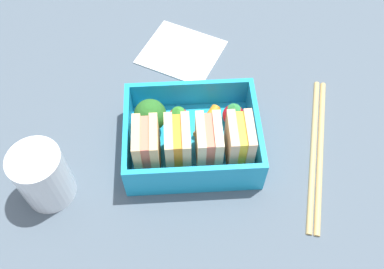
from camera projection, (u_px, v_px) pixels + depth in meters
The scene contains 14 objects.
ground_plane at pixel (192, 151), 52.40cm from camera, with size 120.00×120.00×2.00cm, color #4A5965.
bento_tray at pixel (192, 144), 51.07cm from camera, with size 15.33×12.26×1.20cm, color #1D9ED0.
bento_rim at pixel (192, 132), 48.96cm from camera, with size 15.33×12.26×3.86cm.
sandwich_left at pixel (239, 142), 46.90cm from camera, with size 2.72×4.71×6.06cm.
sandwich_center_left at pixel (209, 144), 46.79cm from camera, with size 2.72×4.71×6.06cm.
sandwich_center at pixel (178, 145), 46.69cm from camera, with size 2.72×4.71×6.06cm.
sandwich_center_right at pixel (147, 147), 46.58cm from camera, with size 2.72×4.71×6.06cm.
strawberry_far_left at pixel (233, 115), 50.98cm from camera, with size 2.61×2.61×3.21cm.
carrot_stick_far_left at pixel (207, 122), 51.37cm from camera, with size 1.27×1.27×4.73cm, color orange.
strawberry_left at pixel (178, 117), 50.80cm from camera, with size 2.55×2.55×3.15cm.
broccoli_floret at pixel (150, 116), 49.09cm from camera, with size 3.79×3.79×4.89cm.
chopstick_pair at pixel (317, 150), 50.94cm from camera, with size 6.90×21.16×0.70cm.
drinking_glass at pixel (43, 176), 45.30cm from camera, with size 5.59×5.59×7.21cm, color white.
folded_napkin at pixel (181, 52), 60.06cm from camera, with size 10.30×9.29×0.40cm, color white.
Camera 1 is at (1.55, 27.23, 43.79)cm, focal length 40.00 mm.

